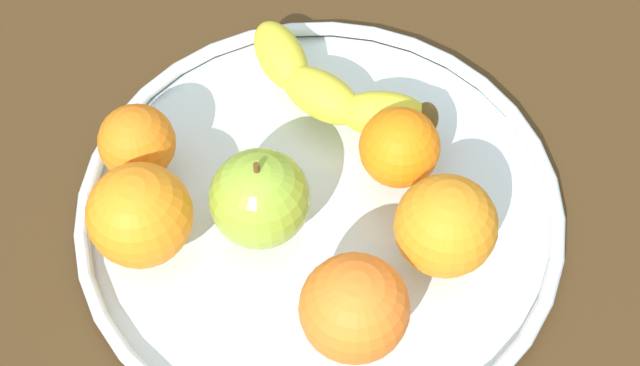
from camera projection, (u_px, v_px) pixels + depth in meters
The scene contains 9 objects.
ground_plane at pixel (320, 228), 78.03cm from camera, with size 127.42×127.42×4.00cm, color #412C14.
fruit_bowl at pixel (320, 209), 75.56cm from camera, with size 38.29×38.29×1.80cm.
banana at pixel (332, 89), 78.42cm from camera, with size 18.02×10.35×3.80cm.
apple at pixel (260, 199), 70.64cm from camera, with size 7.55×7.55×8.35cm.
orange_front_left at pixel (399, 147), 73.83cm from camera, with size 6.32×6.32×6.32cm, color orange.
orange_back_left at pixel (354, 308), 65.82cm from camera, with size 7.74×7.74×7.74cm, color orange.
orange_center at pixel (138, 139), 74.39cm from camera, with size 6.05×6.05×6.05cm, color orange.
orange_back_right at pixel (140, 215), 69.72cm from camera, with size 7.82×7.82×7.82cm, color orange.
orange_front_right at pixel (446, 226), 69.37cm from camera, with size 7.60×7.60×7.60cm, color orange.
Camera 1 is at (9.79, -37.41, 65.87)cm, focal length 54.01 mm.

